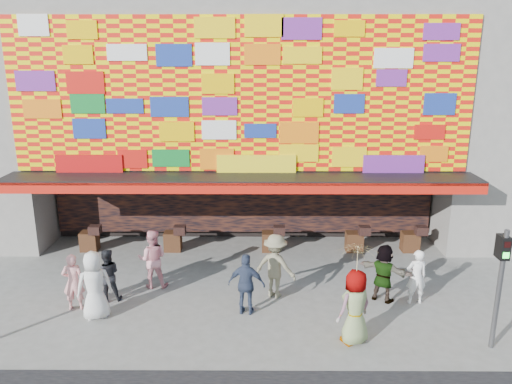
% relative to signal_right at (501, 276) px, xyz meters
% --- Properties ---
extents(ground, '(90.00, 90.00, 0.00)m').
position_rel_signal_right_xyz_m(ground, '(-6.20, 1.50, -1.86)').
color(ground, slate).
rests_on(ground, ground).
extents(shop_building, '(15.20, 9.40, 10.00)m').
position_rel_signal_right_xyz_m(shop_building, '(-6.20, 9.68, 3.37)').
color(shop_building, gray).
rests_on(shop_building, ground).
extents(signal_right, '(0.22, 0.20, 3.00)m').
position_rel_signal_right_xyz_m(signal_right, '(0.00, 0.00, 0.00)').
color(signal_right, '#59595B').
rests_on(signal_right, ground).
extents(ped_a, '(1.08, 0.91, 1.88)m').
position_rel_signal_right_xyz_m(ped_a, '(-9.96, 1.35, -0.92)').
color(ped_a, silver).
rests_on(ped_a, ground).
extents(ped_b, '(0.64, 0.46, 1.62)m').
position_rel_signal_right_xyz_m(ped_b, '(-10.70, 1.82, -1.05)').
color(ped_b, pink).
rests_on(ped_b, ground).
extents(ped_c, '(0.89, 0.78, 1.55)m').
position_rel_signal_right_xyz_m(ped_c, '(-9.92, 2.32, -1.08)').
color(ped_c, black).
rests_on(ped_c, ground).
extents(ped_d, '(1.41, 1.17, 1.90)m').
position_rel_signal_right_xyz_m(ped_d, '(-5.13, 2.61, -0.91)').
color(ped_d, '#797358').
rests_on(ped_d, ground).
extents(ped_e, '(1.06, 0.59, 1.72)m').
position_rel_signal_right_xyz_m(ped_e, '(-5.94, 1.60, -1.00)').
color(ped_e, '#313C57').
rests_on(ped_e, ground).
extents(ped_f, '(1.58, 1.29, 1.69)m').
position_rel_signal_right_xyz_m(ped_f, '(-2.07, 2.37, -1.01)').
color(ped_f, gray).
rests_on(ped_f, ground).
extents(ped_g, '(1.10, 0.99, 1.90)m').
position_rel_signal_right_xyz_m(ped_g, '(-3.29, 0.20, -0.91)').
color(ped_g, gray).
rests_on(ped_g, ground).
extents(ped_h, '(0.62, 0.43, 1.60)m').
position_rel_signal_right_xyz_m(ped_h, '(-1.19, 2.23, -1.06)').
color(ped_h, white).
rests_on(ped_h, ground).
extents(ped_i, '(0.92, 0.74, 1.81)m').
position_rel_signal_right_xyz_m(ped_i, '(-8.81, 3.21, -0.96)').
color(ped_i, pink).
rests_on(ped_i, ground).
extents(parasol, '(1.11, 1.12, 1.80)m').
position_rel_signal_right_xyz_m(parasol, '(-3.29, 0.20, 0.26)').
color(parasol, '#D4C786').
rests_on(parasol, ground).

